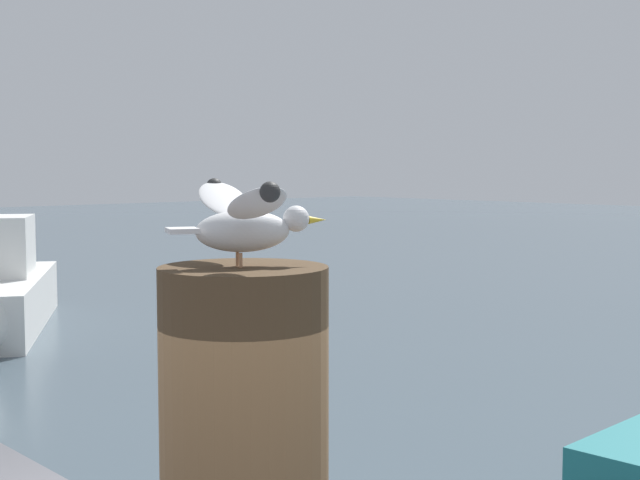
% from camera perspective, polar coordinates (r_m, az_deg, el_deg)
% --- Properties ---
extents(mooring_post, '(0.41, 0.41, 1.01)m').
position_cam_1_polar(mooring_post, '(2.26, -4.83, -14.54)').
color(mooring_post, '#4C3823').
rests_on(mooring_post, harbor_quay).
extents(seagull, '(0.59, 0.38, 0.21)m').
position_cam_1_polar(seagull, '(2.13, -4.84, 1.36)').
color(seagull, tan).
rests_on(seagull, mooring_post).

